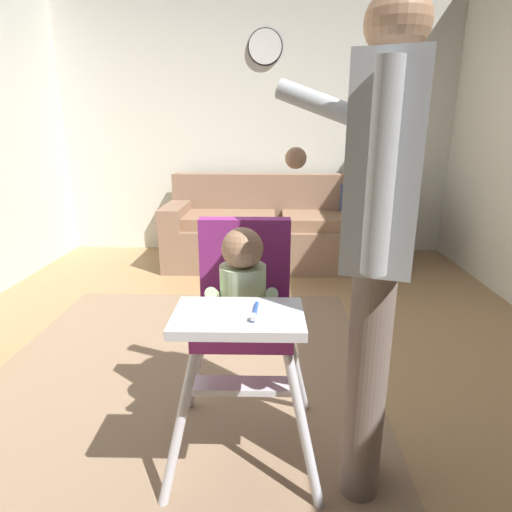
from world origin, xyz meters
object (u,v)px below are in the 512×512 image
high_chair (243,300)px  adult_standing (377,239)px  couch (279,230)px  wall_clock (265,47)px

high_chair → adult_standing: 0.54m
couch → wall_clock: bearing=-161.6°
couch → adult_standing: size_ratio=1.31×
high_chair → wall_clock: wall_clock is taller
wall_clock → high_chair: bearing=-90.3°
adult_standing → wall_clock: wall_clock is taller
couch → high_chair: 2.69m
couch → adult_standing: (0.27, -2.79, 0.62)m
high_chair → wall_clock: 3.44m
adult_standing → couch: bearing=-67.9°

